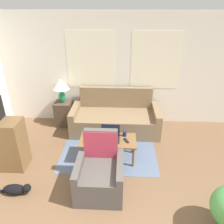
{
  "coord_description": "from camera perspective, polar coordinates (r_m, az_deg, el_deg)",
  "views": [
    {
      "loc": [
        -0.09,
        -1.48,
        2.72
      ],
      "look_at": [
        -0.28,
        2.45,
        0.75
      ],
      "focal_mm": 35.0,
      "sensor_mm": 36.0,
      "label": 1
    }
  ],
  "objects": [
    {
      "name": "wall_back",
      "position": [
        5.2,
        3.73,
        10.75
      ],
      "size": [
        6.92,
        0.06,
        2.6
      ],
      "color": "white",
      "rests_on": "ground_plane"
    },
    {
      "name": "rug",
      "position": [
        4.79,
        -0.6,
        -8.01
      ],
      "size": [
        1.89,
        2.03,
        0.01
      ],
      "color": "slate",
      "rests_on": "ground_plane"
    },
    {
      "name": "couch",
      "position": [
        5.15,
        0.88,
        -1.73
      ],
      "size": [
        2.01,
        0.92,
        0.94
      ],
      "color": "#846B4C",
      "rests_on": "ground_plane"
    },
    {
      "name": "armchair",
      "position": [
        3.6,
        -3.17,
        -15.99
      ],
      "size": [
        0.73,
        0.75,
        0.95
      ],
      "color": "#514C47",
      "rests_on": "ground_plane"
    },
    {
      "name": "side_table",
      "position": [
        5.48,
        -12.47,
        -0.33
      ],
      "size": [
        0.39,
        0.39,
        0.6
      ],
      "color": "#4C3D2D",
      "rests_on": "ground_plane"
    },
    {
      "name": "table_lamp",
      "position": [
        5.21,
        -13.22,
        6.57
      ],
      "size": [
        0.39,
        0.39,
        0.58
      ],
      "color": "#1E8451",
      "rests_on": "side_table"
    },
    {
      "name": "coffee_table",
      "position": [
        4.14,
        -1.06,
        -7.79
      ],
      "size": [
        1.05,
        0.51,
        0.44
      ],
      "color": "brown",
      "rests_on": "ground_plane"
    },
    {
      "name": "laptop",
      "position": [
        4.11,
        -0.45,
        -6.3
      ],
      "size": [
        0.35,
        0.29,
        0.24
      ],
      "color": "black",
      "rests_on": "coffee_table"
    },
    {
      "name": "cup_navy",
      "position": [
        4.19,
        3.33,
        -5.7
      ],
      "size": [
        0.07,
        0.07,
        0.1
      ],
      "color": "#191E4C",
      "rests_on": "coffee_table"
    },
    {
      "name": "cup_yellow",
      "position": [
        4.03,
        -5.96,
        -7.34
      ],
      "size": [
        0.08,
        0.08,
        0.09
      ],
      "color": "#191E4C",
      "rests_on": "coffee_table"
    },
    {
      "name": "cup_white",
      "position": [
        4.25,
        -5.7,
        -5.37
      ],
      "size": [
        0.1,
        0.1,
        0.09
      ],
      "color": "#191E4C",
      "rests_on": "coffee_table"
    },
    {
      "name": "tv_remote",
      "position": [
        4.07,
        3.75,
        -7.45
      ],
      "size": [
        0.11,
        0.15,
        0.02
      ],
      "color": "black",
      "rests_on": "coffee_table"
    },
    {
      "name": "cat_black",
      "position": [
        3.95,
        -23.78,
        -18.0
      ],
      "size": [
        0.65,
        0.17,
        0.19
      ],
      "rotation": [
        0.0,
        0.0,
        0.01
      ],
      "color": "black",
      "rests_on": "ground_plane"
    }
  ]
}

